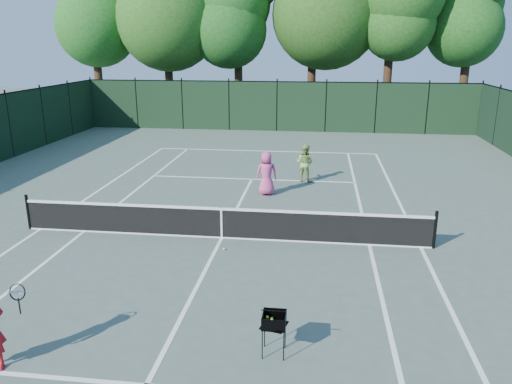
# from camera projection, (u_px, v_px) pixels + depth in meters

# --- Properties ---
(ground) EXTENTS (90.00, 90.00, 0.00)m
(ground) POSITION_uv_depth(u_px,v_px,m) (222.00, 238.00, 14.15)
(ground) COLOR #49594E
(ground) RESTS_ON ground
(sideline_doubles_left) EXTENTS (0.10, 23.77, 0.01)m
(sideline_doubles_left) POSITION_uv_depth(u_px,v_px,m) (40.00, 229.00, 14.81)
(sideline_doubles_left) COLOR white
(sideline_doubles_left) RESTS_ON ground
(sideline_doubles_right) EXTENTS (0.10, 23.77, 0.01)m
(sideline_doubles_right) POSITION_uv_depth(u_px,v_px,m) (421.00, 248.00, 13.49)
(sideline_doubles_right) COLOR white
(sideline_doubles_right) RESTS_ON ground
(sideline_singles_left) EXTENTS (0.10, 23.77, 0.01)m
(sideline_singles_left) POSITION_uv_depth(u_px,v_px,m) (84.00, 231.00, 14.64)
(sideline_singles_left) COLOR white
(sideline_singles_left) RESTS_ON ground
(sideline_singles_right) EXTENTS (0.10, 23.77, 0.01)m
(sideline_singles_right) POSITION_uv_depth(u_px,v_px,m) (369.00, 245.00, 13.65)
(sideline_singles_right) COLOR white
(sideline_singles_right) RESTS_ON ground
(baseline_far) EXTENTS (10.97, 0.10, 0.01)m
(baseline_far) POSITION_uv_depth(u_px,v_px,m) (266.00, 151.00, 25.44)
(baseline_far) COLOR white
(baseline_far) RESTS_ON ground
(service_line_far) EXTENTS (8.23, 0.10, 0.01)m
(service_line_far) POSITION_uv_depth(u_px,v_px,m) (252.00, 179.00, 20.23)
(service_line_far) COLOR white
(service_line_far) RESTS_ON ground
(center_service_line) EXTENTS (0.10, 12.80, 0.01)m
(center_service_line) POSITION_uv_depth(u_px,v_px,m) (222.00, 238.00, 14.15)
(center_service_line) COLOR white
(center_service_line) RESTS_ON ground
(tennis_net) EXTENTS (11.69, 0.09, 1.06)m
(tennis_net) POSITION_uv_depth(u_px,v_px,m) (221.00, 222.00, 14.01)
(tennis_net) COLOR black
(tennis_net) RESTS_ON ground
(fence_far) EXTENTS (24.00, 0.05, 3.00)m
(fence_far) POSITION_uv_depth(u_px,v_px,m) (277.00, 107.00, 30.82)
(fence_far) COLOR black
(fence_far) RESTS_ON ground
(tree_2) EXTENTS (6.00, 6.00, 12.40)m
(tree_2) POSITION_uv_depth(u_px,v_px,m) (238.00, 4.00, 32.99)
(tree_2) COLOR black
(tree_2) RESTS_ON ground
(tree_5) EXTENTS (5.80, 5.80, 12.23)m
(tree_5) POSITION_uv_depth(u_px,v_px,m) (473.00, 3.00, 31.48)
(tree_5) COLOR black
(tree_5) RESTS_ON ground
(player_pink) EXTENTS (0.89, 0.70, 1.59)m
(player_pink) POSITION_uv_depth(u_px,v_px,m) (267.00, 173.00, 17.97)
(player_pink) COLOR #CB4781
(player_pink) RESTS_ON ground
(player_green) EXTENTS (0.89, 0.81, 1.49)m
(player_green) POSITION_uv_depth(u_px,v_px,m) (305.00, 163.00, 19.73)
(player_green) COLOR #8CAD56
(player_green) RESTS_ON ground
(ball_hopper) EXTENTS (0.50, 0.50, 0.79)m
(ball_hopper) POSITION_uv_depth(u_px,v_px,m) (274.00, 320.00, 8.72)
(ball_hopper) COLOR black
(ball_hopper) RESTS_ON ground
(loose_ball_midcourt) EXTENTS (0.07, 0.07, 0.07)m
(loose_ball_midcourt) POSITION_uv_depth(u_px,v_px,m) (224.00, 249.00, 13.32)
(loose_ball_midcourt) COLOR yellow
(loose_ball_midcourt) RESTS_ON ground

